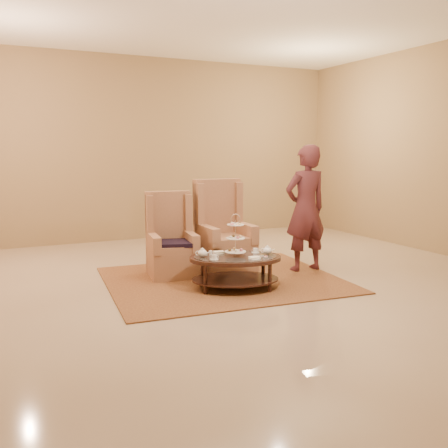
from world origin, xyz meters
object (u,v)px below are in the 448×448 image
tea_table (235,262)px  armchair_right (223,240)px  person (306,209)px  armchair_left (171,248)px

tea_table → armchair_right: armchair_right is taller
armchair_right → person: size_ratio=0.73×
armchair_left → tea_table: bearing=-56.2°
armchair_left → armchair_right: (0.78, -0.02, 0.05)m
armchair_left → person: 2.00m
armchair_right → person: 1.28m
tea_table → person: 1.53m
armchair_right → person: bearing=-25.9°
tea_table → armchair_left: (-0.50, 1.01, 0.05)m
tea_table → person: person is taller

